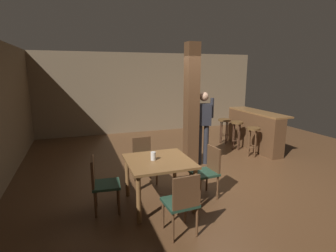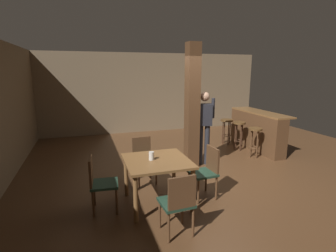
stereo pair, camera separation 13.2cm
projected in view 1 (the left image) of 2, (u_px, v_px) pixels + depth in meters
The scene contains 14 objects.
ground_plane at pixel (209, 175), 5.62m from camera, with size 10.80×10.80×0.00m, color #4C301C.
wall_back at pixel (151, 93), 9.48m from camera, with size 8.00×0.10×2.80m, color #756047.
pillar at pixel (191, 107), 5.91m from camera, with size 0.28×0.28×2.80m, color #4C301C.
dining_table at pixel (159, 167), 4.29m from camera, with size 1.04×1.04×0.77m.
chair_east at pixel (208, 169), 4.58m from camera, with size 0.45×0.45×0.89m.
chair_west at pixel (101, 182), 4.06m from camera, with size 0.46×0.46×0.89m.
chair_north at pixel (144, 158), 5.19m from camera, with size 0.46×0.46×0.89m.
chair_south at pixel (182, 201), 3.46m from camera, with size 0.44×0.44×0.89m.
napkin_cup at pixel (153, 156), 4.25m from camera, with size 0.08×0.08×0.14m, color beige.
standing_person at pixel (203, 123), 6.10m from camera, with size 0.47×0.28×1.72m.
bar_counter at pixel (254, 130), 7.44m from camera, with size 0.56×2.06×1.07m.
bar_stool_near at pixel (253, 135), 6.72m from camera, with size 0.34×0.34×0.77m.
bar_stool_mid at pixel (237, 129), 7.34m from camera, with size 0.33×0.33×0.80m.
bar_stool_far at pixel (224, 125), 7.99m from camera, with size 0.37×0.37×0.74m.
Camera 1 is at (-2.57, -4.69, 2.20)m, focal length 28.00 mm.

